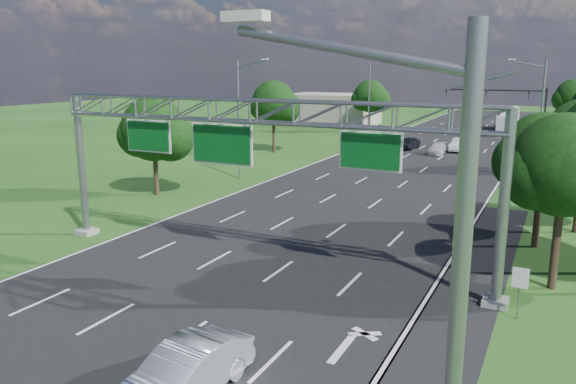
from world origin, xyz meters
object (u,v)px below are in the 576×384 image
Objects in this scene: sign_gantry at (255,124)px; silver_sedan at (185,372)px; box_truck at (508,119)px; traffic_signal at (515,102)px; regulatory_sign at (520,283)px.

sign_gantry reaches higher than silver_sedan.
silver_sedan is at bearing -98.12° from box_truck.
traffic_signal reaches higher than box_truck.
silver_sedan is at bearing -93.06° from traffic_signal.
box_truck reaches higher than silver_sedan.
sign_gantry is at bearing 113.68° from silver_sedan.
box_truck is at bearing 93.70° from silver_sedan.
box_truck is (-1.97, 15.22, -3.49)m from traffic_signal.
traffic_signal is at bearing 91.68° from silver_sedan.
sign_gantry is 13.25m from regulatory_sign.
sign_gantry reaches higher than box_truck.
traffic_signal is at bearing -89.70° from box_truck.
traffic_signal is 64.14m from silver_sedan.
sign_gantry reaches higher than traffic_signal.
regulatory_sign is 69.59m from box_truck.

